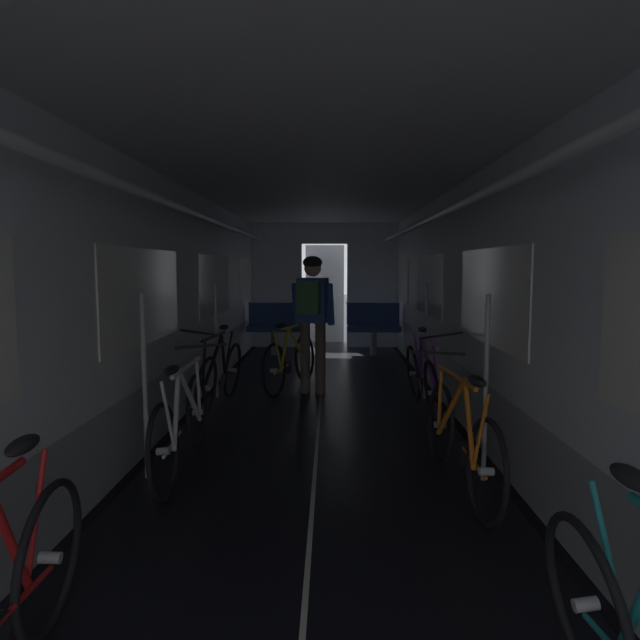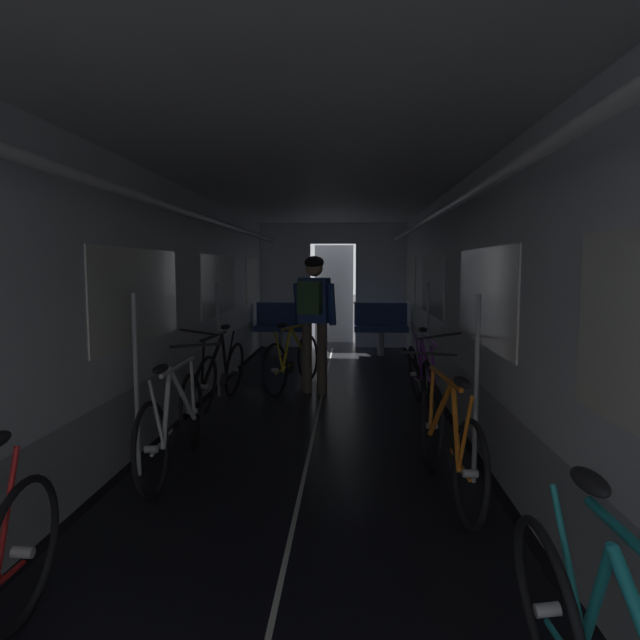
{
  "view_description": "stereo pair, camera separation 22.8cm",
  "coord_description": "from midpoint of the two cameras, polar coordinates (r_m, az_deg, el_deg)",
  "views": [
    {
      "loc": [
        0.12,
        -1.95,
        1.59
      ],
      "look_at": [
        0.0,
        4.36,
        0.99
      ],
      "focal_mm": 31.09,
      "sensor_mm": 36.0,
      "label": 1
    },
    {
      "loc": [
        0.35,
        -1.94,
        1.59
      ],
      "look_at": [
        0.0,
        4.36,
        0.99
      ],
      "focal_mm": 31.09,
      "sensor_mm": 36.0,
      "label": 2
    }
  ],
  "objects": [
    {
      "name": "bicycle_white",
      "position": [
        4.52,
        -15.41,
        -10.25
      ],
      "size": [
        0.44,
        1.69,
        0.95
      ],
      "color": "black",
      "rests_on": "ground"
    },
    {
      "name": "person_cyclist_aisle",
      "position": [
        6.9,
        -1.76,
        1.13
      ],
      "size": [
        0.56,
        0.46,
        1.73
      ],
      "color": "brown",
      "rests_on": "ground"
    },
    {
      "name": "train_car_shell",
      "position": [
        5.55,
        -1.33,
        6.55
      ],
      "size": [
        3.14,
        12.34,
        2.57
      ],
      "color": "black",
      "rests_on": "ground"
    },
    {
      "name": "bicycle_black",
      "position": [
        6.45,
        -11.25,
        -5.46
      ],
      "size": [
        0.48,
        1.69,
        0.95
      ],
      "color": "black",
      "rests_on": "ground"
    },
    {
      "name": "bicycle_orange",
      "position": [
        4.1,
        12.68,
        -11.84
      ],
      "size": [
        0.44,
        1.69,
        0.94
      ],
      "color": "black",
      "rests_on": "ground"
    },
    {
      "name": "bench_seat_far_left",
      "position": [
        10.13,
        -5.36,
        -0.35
      ],
      "size": [
        0.98,
        0.51,
        0.95
      ],
      "color": "gray",
      "rests_on": "ground"
    },
    {
      "name": "bench_seat_far_right",
      "position": [
        10.09,
        4.85,
        -0.37
      ],
      "size": [
        0.98,
        0.51,
        0.95
      ],
      "color": "gray",
      "rests_on": "ground"
    },
    {
      "name": "bicycle_purple",
      "position": [
        6.2,
        9.49,
        -5.87
      ],
      "size": [
        0.44,
        1.69,
        0.96
      ],
      "color": "black",
      "rests_on": "ground"
    },
    {
      "name": "bicycle_yellow_in_aisle",
      "position": [
        7.26,
        -3.97,
        -4.14
      ],
      "size": [
        0.72,
        1.62,
        0.95
      ],
      "color": "black",
      "rests_on": "ground"
    }
  ]
}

